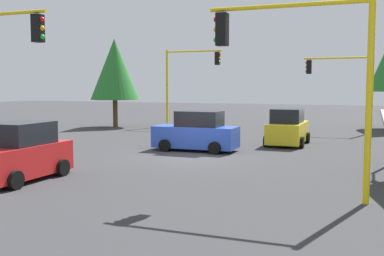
% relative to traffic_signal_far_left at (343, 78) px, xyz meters
% --- Properties ---
extents(ground_plane, '(120.00, 120.00, 0.00)m').
position_rel_traffic_signal_far_left_xyz_m(ground_plane, '(14.00, -5.62, -3.72)').
color(ground_plane, '#353538').
extents(traffic_signal_far_left, '(0.36, 4.59, 5.23)m').
position_rel_traffic_signal_far_left_xyz_m(traffic_signal_far_left, '(0.00, 0.00, 0.00)').
color(traffic_signal_far_left, yellow).
rests_on(traffic_signal_far_left, ground).
extents(traffic_signal_near_left, '(0.36, 4.59, 5.61)m').
position_rel_traffic_signal_far_left_xyz_m(traffic_signal_near_left, '(20.00, 0.06, 0.25)').
color(traffic_signal_near_left, yellow).
rests_on(traffic_signal_near_left, ground).
extents(traffic_signal_far_right, '(0.36, 4.59, 5.96)m').
position_rel_traffic_signal_far_left_xyz_m(traffic_signal_far_right, '(-0.00, -11.36, 0.48)').
color(traffic_signal_far_right, yellow).
rests_on(traffic_signal_far_right, ground).
extents(tree_opposite_side, '(3.72, 3.72, 6.78)m').
position_rel_traffic_signal_far_left_xyz_m(tree_opposite_side, '(2.00, -16.62, 0.72)').
color(tree_opposite_side, brown).
rests_on(tree_opposite_side, ground).
extents(car_yellow, '(3.77, 2.06, 1.98)m').
position_rel_traffic_signal_far_left_xyz_m(car_yellow, '(8.08, -2.31, -2.82)').
color(car_yellow, yellow).
rests_on(car_yellow, ground).
extents(car_blue, '(1.93, 4.13, 1.98)m').
position_rel_traffic_signal_far_left_xyz_m(car_blue, '(12.00, -6.11, -2.82)').
color(car_blue, blue).
rests_on(car_blue, ground).
extents(car_red, '(3.80, 2.10, 1.98)m').
position_rel_traffic_signal_far_left_xyz_m(car_red, '(20.89, -9.22, -2.82)').
color(car_red, red).
rests_on(car_red, ground).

